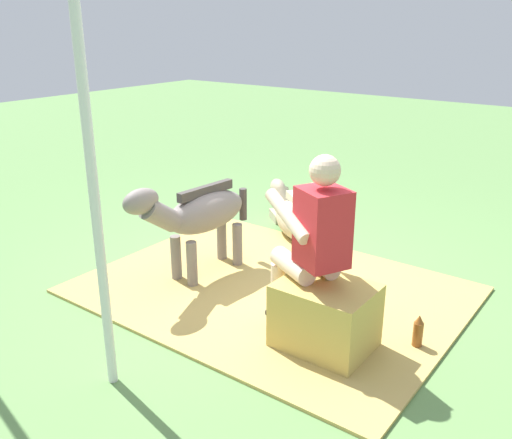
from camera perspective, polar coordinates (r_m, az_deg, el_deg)
The scene contains 8 objects.
ground_plane at distance 4.88m, azimuth -0.08°, elevation -6.30°, with size 24.00×24.00×0.00m, color #608C4C.
hay_patch at distance 4.70m, azimuth 1.58°, elevation -7.18°, with size 2.98×2.28×0.02m, color tan.
hay_bale at distance 3.87m, azimuth 7.07°, elevation -9.88°, with size 0.63×0.49×0.48m, color tan.
person_seated at distance 3.76m, azimuth 5.79°, elevation -2.08°, with size 0.72×0.59×1.36m.
pony_standing at distance 4.77m, azimuth -5.86°, elevation 0.47°, with size 0.38×1.35×0.94m.
pony_lying at distance 5.87m, azimuth 3.98°, elevation 0.30°, with size 1.21×1.06×0.42m.
soda_bottle at distance 4.05m, azimuth 16.22°, elevation -11.02°, with size 0.07×0.07×0.26m.
tent_pole_left at distance 3.26m, azimuth -16.08°, elevation 1.17°, with size 0.06×0.06×2.30m, color silver.
Camera 1 is at (-2.62, 3.51, 2.15)m, focal length 39.15 mm.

